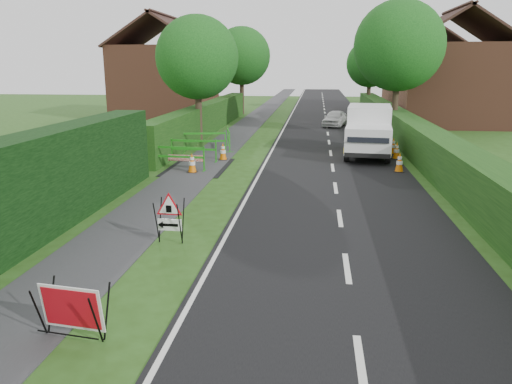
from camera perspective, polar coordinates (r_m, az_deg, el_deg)
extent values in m
plane|color=#264714|center=(9.87, -4.21, -10.31)|extent=(120.00, 120.00, 0.00)
cube|color=black|center=(43.99, 7.89, 8.84)|extent=(6.00, 90.00, 0.02)
cube|color=#2D2D30|center=(44.24, 0.67, 9.01)|extent=(2.00, 90.00, 0.02)
cube|color=#14380F|center=(31.80, -5.52, 6.84)|extent=(1.00, 24.00, 1.80)
cube|color=#14380F|center=(25.57, 17.48, 4.42)|extent=(1.20, 50.00, 1.50)
cube|color=brown|center=(40.57, -10.23, 12.19)|extent=(7.00, 7.00, 5.50)
cube|color=#331E19|center=(41.16, -12.92, 17.44)|extent=(4.00, 7.40, 2.58)
cube|color=#331E19|center=(40.15, -7.97, 17.74)|extent=(4.00, 7.40, 2.58)
cube|color=#331E19|center=(40.70, -10.55, 19.14)|extent=(0.25, 7.40, 0.18)
cube|color=brown|center=(37.96, 21.38, 11.32)|extent=(7.00, 7.00, 5.50)
cube|color=#331E19|center=(37.63, 19.23, 17.36)|extent=(4.00, 7.40, 2.58)
cube|color=#331E19|center=(38.47, 24.55, 16.80)|extent=(4.00, 7.40, 2.58)
cube|color=#331E19|center=(38.10, 22.09, 18.73)|extent=(0.25, 7.40, 0.18)
cube|color=brown|center=(51.83, 18.69, 12.09)|extent=(7.00, 7.00, 5.50)
cube|color=#331E19|center=(51.56, 17.06, 16.49)|extent=(4.00, 7.40, 2.58)
cube|color=#331E19|center=(52.24, 20.99, 16.15)|extent=(4.00, 7.40, 2.58)
cube|color=#331E19|center=(51.94, 19.14, 17.53)|extent=(0.25, 7.40, 0.18)
cylinder|color=#2D2116|center=(27.68, -6.54, 8.44)|extent=(0.36, 0.36, 2.62)
sphere|color=#124413|center=(27.55, -6.74, 15.04)|extent=(4.40, 4.40, 4.40)
cylinder|color=#2D2116|center=(31.25, 15.56, 9.00)|extent=(0.36, 0.36, 2.97)
sphere|color=#124413|center=(31.16, 16.03, 15.78)|extent=(5.20, 5.20, 5.20)
cylinder|color=#2D2116|center=(43.35, -1.62, 10.74)|extent=(0.36, 0.36, 2.80)
sphere|color=#124413|center=(43.27, -1.65, 15.29)|extent=(4.80, 4.80, 4.80)
cylinder|color=#2D2116|center=(47.11, 12.72, 10.47)|extent=(0.36, 0.36, 2.45)
sphere|color=#124413|center=(47.02, 12.93, 14.13)|extent=(4.20, 4.20, 4.20)
cylinder|color=black|center=(8.50, -23.61, -12.52)|extent=(0.07, 0.30, 0.85)
cylinder|color=black|center=(8.72, -22.34, -11.70)|extent=(0.07, 0.30, 0.85)
cylinder|color=black|center=(7.97, -17.84, -13.81)|extent=(0.07, 0.30, 0.85)
cylinder|color=black|center=(8.20, -16.66, -12.87)|extent=(0.07, 0.30, 0.85)
cylinder|color=black|center=(8.34, -20.72, -15.02)|extent=(1.04, 0.16, 0.02)
cube|color=white|center=(8.29, -20.32, -12.32)|extent=(1.05, 0.26, 0.74)
cube|color=red|center=(8.28, -20.38, -12.36)|extent=(0.95, 0.23, 0.64)
cylinder|color=black|center=(11.86, -11.31, -3.48)|extent=(0.04, 0.32, 1.04)
cylinder|color=black|center=(12.09, -10.88, -3.10)|extent=(0.04, 0.32, 1.04)
cylinder|color=black|center=(11.68, -8.71, -3.64)|extent=(0.04, 0.32, 1.04)
cylinder|color=black|center=(11.91, -8.33, -3.26)|extent=(0.04, 0.32, 1.04)
cube|color=white|center=(11.88, -9.83, -3.72)|extent=(0.58, 0.04, 0.28)
cube|color=black|center=(11.87, -9.85, -3.74)|extent=(0.41, 0.03, 0.07)
cone|color=black|center=(11.95, -10.88, -3.67)|extent=(0.14, 0.17, 0.17)
cube|color=black|center=(11.75, -9.94, -1.92)|extent=(0.13, 0.01, 0.17)
cube|color=silver|center=(24.40, 12.78, 7.44)|extent=(2.23, 3.28, 1.86)
cube|color=silver|center=(22.11, 12.69, 5.82)|extent=(2.12, 2.19, 1.14)
cube|color=black|center=(21.12, 12.71, 6.20)|extent=(1.71, 0.39, 0.52)
cube|color=yellow|center=(23.62, 10.30, 5.55)|extent=(0.51, 4.74, 0.23)
cube|color=yellow|center=(23.62, 15.03, 5.29)|extent=(0.51, 4.74, 0.23)
cube|color=black|center=(21.25, 12.59, 4.10)|extent=(1.89, 0.31, 0.19)
cylinder|color=black|center=(22.17, 10.36, 4.42)|extent=(0.31, 0.79, 0.77)
cylinder|color=black|center=(22.17, 14.84, 4.18)|extent=(0.31, 0.79, 0.77)
cylinder|color=black|center=(25.23, 10.69, 5.59)|extent=(0.31, 0.79, 0.77)
cylinder|color=black|center=(25.23, 14.64, 5.38)|extent=(0.31, 0.79, 0.77)
cube|color=black|center=(20.49, 16.01, 2.26)|extent=(0.38, 0.38, 0.04)
cone|color=orange|center=(20.42, 16.09, 3.34)|extent=(0.32, 0.32, 0.75)
cylinder|color=white|center=(20.42, 16.08, 3.24)|extent=(0.25, 0.25, 0.14)
cylinder|color=white|center=(20.39, 16.11, 3.76)|extent=(0.17, 0.17, 0.10)
cube|color=black|center=(23.31, 15.72, 3.69)|extent=(0.38, 0.38, 0.04)
cone|color=orange|center=(23.24, 15.78, 4.64)|extent=(0.32, 0.32, 0.75)
cylinder|color=white|center=(23.25, 15.78, 4.55)|extent=(0.25, 0.25, 0.14)
cylinder|color=white|center=(23.22, 15.81, 5.01)|extent=(0.17, 0.17, 0.10)
cube|color=black|center=(24.61, 15.37, 4.25)|extent=(0.38, 0.38, 0.04)
cone|color=orange|center=(24.55, 15.43, 5.16)|extent=(0.32, 0.32, 0.75)
cylinder|color=white|center=(24.56, 15.43, 5.07)|extent=(0.25, 0.25, 0.14)
cylinder|color=white|center=(24.53, 15.46, 5.51)|extent=(0.17, 0.17, 0.10)
cube|color=black|center=(19.75, -7.28, 2.26)|extent=(0.38, 0.38, 0.04)
cone|color=orange|center=(19.67, -7.32, 3.39)|extent=(0.32, 0.32, 0.75)
cylinder|color=white|center=(19.68, -7.32, 3.28)|extent=(0.25, 0.25, 0.14)
cylinder|color=white|center=(19.64, -7.33, 3.82)|extent=(0.17, 0.17, 0.10)
cube|color=black|center=(22.26, -3.78, 3.71)|extent=(0.38, 0.38, 0.04)
cone|color=orange|center=(22.19, -3.80, 4.71)|extent=(0.32, 0.32, 0.75)
cylinder|color=white|center=(22.19, -3.79, 4.62)|extent=(0.25, 0.25, 0.14)
cylinder|color=white|center=(22.16, -3.80, 5.10)|extent=(0.17, 0.17, 0.10)
cube|color=#1D8117|center=(20.55, -11.31, 3.94)|extent=(0.05, 0.05, 1.00)
cube|color=#1D8117|center=(19.86, -5.97, 3.78)|extent=(0.05, 0.05, 1.00)
cube|color=#1D8117|center=(20.11, -8.73, 5.04)|extent=(2.00, 0.22, 0.08)
cube|color=#1D8117|center=(20.17, -8.69, 4.00)|extent=(2.00, 0.22, 0.08)
cube|color=#1D8117|center=(20.64, -11.24, 2.63)|extent=(0.09, 0.35, 0.04)
cube|color=#1D8117|center=(19.95, -5.94, 2.43)|extent=(0.09, 0.35, 0.04)
cube|color=#1D8117|center=(22.24, -9.63, 4.79)|extent=(0.05, 0.05, 1.00)
cube|color=#1D8117|center=(21.67, -4.60, 4.70)|extent=(0.05, 0.05, 1.00)
cube|color=#1D8117|center=(21.87, -7.18, 5.83)|extent=(2.00, 0.14, 0.08)
cube|color=#1D8117|center=(21.93, -7.15, 4.88)|extent=(2.00, 0.14, 0.08)
cube|color=#1D8117|center=(22.32, -9.58, 3.57)|extent=(0.08, 0.35, 0.04)
cube|color=#1D8117|center=(21.76, -4.58, 3.45)|extent=(0.08, 0.35, 0.04)
cube|color=#1D8117|center=(24.30, -8.26, 5.64)|extent=(0.06, 0.06, 1.00)
cube|color=#1D8117|center=(24.25, -3.52, 5.74)|extent=(0.06, 0.06, 1.00)
cube|color=#1D8117|center=(24.20, -5.92, 6.68)|extent=(1.97, 0.44, 0.08)
cube|color=#1D8117|center=(24.25, -5.90, 5.81)|extent=(1.97, 0.44, 0.08)
cube|color=#1D8117|center=(24.38, -8.22, 4.52)|extent=(0.13, 0.35, 0.04)
cube|color=#1D8117|center=(24.33, -3.50, 4.63)|extent=(0.13, 0.35, 0.04)
cube|color=#1D8117|center=(24.12, -3.04, 5.70)|extent=(0.06, 0.06, 1.00)
cube|color=#1D8117|center=(26.09, -3.26, 6.36)|extent=(0.06, 0.06, 1.00)
cube|color=#1D8117|center=(25.05, -3.17, 6.99)|extent=(0.49, 1.96, 0.08)
cube|color=#1D8117|center=(25.10, -3.16, 6.15)|extent=(0.49, 1.96, 0.08)
cube|color=#1D8117|center=(24.19, -3.03, 4.58)|extent=(0.35, 0.14, 0.04)
cube|color=#1D8117|center=(26.16, -3.24, 5.31)|extent=(0.35, 0.14, 0.04)
cube|color=red|center=(20.50, -7.94, 2.63)|extent=(1.50, 0.06, 0.25)
imported|color=silver|center=(35.08, 9.03, 8.32)|extent=(2.03, 3.42, 1.09)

